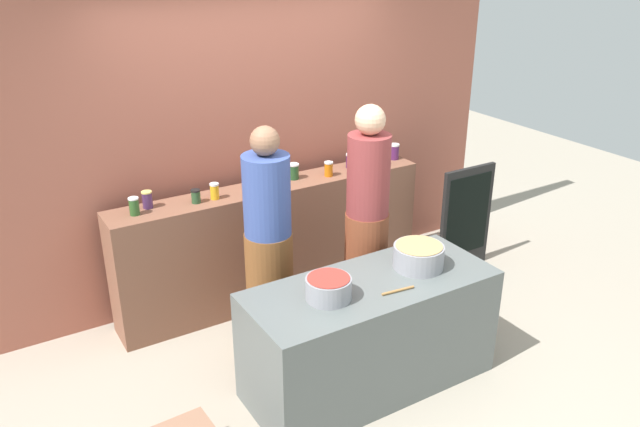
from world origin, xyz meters
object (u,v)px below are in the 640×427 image
at_px(preserve_jar_0, 134,206).
at_px(preserve_jar_2, 196,196).
at_px(cook_in_cap, 367,232).
at_px(chalkboard_sign, 466,219).
at_px(preserve_jar_5, 294,171).
at_px(wooden_spoon, 398,291).
at_px(cooking_pot_left, 328,288).
at_px(cooking_pot_center, 418,256).
at_px(preserve_jar_3, 215,191).
at_px(preserve_jar_6, 329,169).
at_px(preserve_jar_7, 350,161).
at_px(cook_with_tongs, 269,253).
at_px(preserve_jar_4, 261,180).
at_px(preserve_jar_9, 394,152).
at_px(preserve_jar_8, 381,159).
at_px(preserve_jar_1, 147,200).

xyz_separation_m(preserve_jar_0, preserve_jar_2, (0.46, -0.02, -0.01)).
distance_m(preserve_jar_2, cook_in_cap, 1.32).
distance_m(cook_in_cap, chalkboard_sign, 1.44).
bearing_deg(preserve_jar_5, wooden_spoon, -95.36).
bearing_deg(cooking_pot_left, cooking_pot_center, 2.49).
xyz_separation_m(preserve_jar_3, preserve_jar_6, (1.02, -0.02, -0.00)).
distance_m(preserve_jar_7, cook_in_cap, 0.98).
bearing_deg(preserve_jar_7, preserve_jar_3, -177.15).
bearing_deg(cook_with_tongs, preserve_jar_6, 34.53).
distance_m(cooking_pot_center, cook_in_cap, 0.58).
distance_m(preserve_jar_3, chalkboard_sign, 2.36).
relative_size(preserve_jar_2, preserve_jar_7, 0.84).
distance_m(cooking_pot_center, chalkboard_sign, 1.66).
height_order(preserve_jar_3, cooking_pot_left, preserve_jar_3).
distance_m(preserve_jar_2, preserve_jar_4, 0.56).
xyz_separation_m(preserve_jar_3, cooking_pot_left, (0.16, -1.39, -0.21)).
distance_m(cooking_pot_left, cook_in_cap, 0.94).
xyz_separation_m(wooden_spoon, chalkboard_sign, (1.66, 1.11, -0.30)).
distance_m(preserve_jar_4, wooden_spoon, 1.61).
bearing_deg(preserve_jar_6, preserve_jar_9, 5.34).
bearing_deg(cook_in_cap, preserve_jar_9, 43.37).
bearing_deg(preserve_jar_4, preserve_jar_6, -4.07).
bearing_deg(preserve_jar_8, preserve_jar_9, 19.65).
height_order(preserve_jar_0, preserve_jar_8, preserve_jar_0).
xyz_separation_m(preserve_jar_1, chalkboard_sign, (2.74, -0.54, -0.58)).
distance_m(preserve_jar_4, preserve_jar_7, 0.89).
xyz_separation_m(cooking_pot_center, cook_with_tongs, (-0.77, 0.73, -0.09)).
relative_size(preserve_jar_0, preserve_jar_5, 1.00).
relative_size(preserve_jar_1, preserve_jar_4, 0.94).
bearing_deg(preserve_jar_1, preserve_jar_8, -3.32).
distance_m(preserve_jar_2, preserve_jar_6, 1.17).
bearing_deg(chalkboard_sign, cooking_pot_center, -145.65).
height_order(preserve_jar_6, cook_with_tongs, cook_with_tongs).
xyz_separation_m(preserve_jar_2, preserve_jar_6, (1.17, -0.02, 0.01)).
xyz_separation_m(preserve_jar_4, cook_in_cap, (0.47, -0.81, -0.25)).
distance_m(preserve_jar_1, preserve_jar_8, 2.06).
height_order(preserve_jar_0, cooking_pot_left, preserve_jar_0).
height_order(preserve_jar_3, cook_in_cap, cook_in_cap).
relative_size(preserve_jar_3, cooking_pot_left, 0.44).
distance_m(preserve_jar_1, cook_in_cap, 1.65).
xyz_separation_m(preserve_jar_6, preserve_jar_9, (0.74, 0.07, 0.01)).
relative_size(preserve_jar_3, chalkboard_sign, 0.13).
xyz_separation_m(preserve_jar_0, preserve_jar_7, (1.91, 0.05, -0.00)).
bearing_deg(cook_in_cap, cooking_pot_left, -139.79).
height_order(preserve_jar_2, preserve_jar_5, preserve_jar_5).
relative_size(preserve_jar_3, cook_in_cap, 0.07).
height_order(preserve_jar_4, preserve_jar_8, preserve_jar_4).
relative_size(preserve_jar_0, preserve_jar_3, 1.04).
height_order(preserve_jar_3, preserve_jar_4, preserve_jar_4).
height_order(preserve_jar_9, chalkboard_sign, preserve_jar_9).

